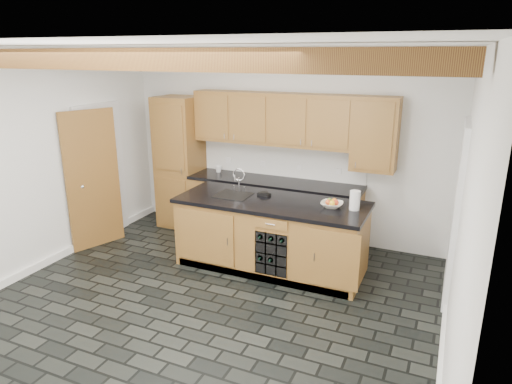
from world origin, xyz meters
TOP-DOWN VIEW (x-y plane):
  - ground at (0.00, 0.00)m, footprint 5.00×5.00m
  - room_shell at (-0.09, 0.53)m, footprint 5.01×5.00m
  - back_cabinetry at (-0.38, 2.24)m, footprint 3.65×0.62m
  - island at (0.31, 1.28)m, footprint 2.48×0.96m
  - faucet at (-0.25, 1.33)m, footprint 0.45×0.40m
  - kitchen_scale at (0.13, 1.46)m, footprint 0.18×0.12m
  - fruit_bowl at (1.07, 1.35)m, footprint 0.28×0.28m
  - fruit_cluster at (1.07, 1.35)m, footprint 0.16×0.17m
  - paper_towel at (1.35, 1.37)m, footprint 0.12×0.12m
  - mug at (-1.01, 2.31)m, footprint 0.14×0.14m

SIDE VIEW (x-z plane):
  - ground at x=0.00m, z-range 0.00..0.00m
  - island at x=0.31m, z-range 0.00..0.93m
  - kitchen_scale at x=0.13m, z-range 0.93..0.98m
  - fruit_bowl at x=1.07m, z-range 0.93..1.00m
  - faucet at x=-0.25m, z-range 0.79..1.14m
  - back_cabinetry at x=-0.38m, z-range -0.12..2.08m
  - mug at x=-1.01m, z-range 0.93..1.03m
  - fruit_cluster at x=1.07m, z-range 0.96..1.03m
  - paper_towel at x=1.35m, z-range 0.93..1.17m
  - room_shell at x=-0.09m, z-range -0.97..4.03m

